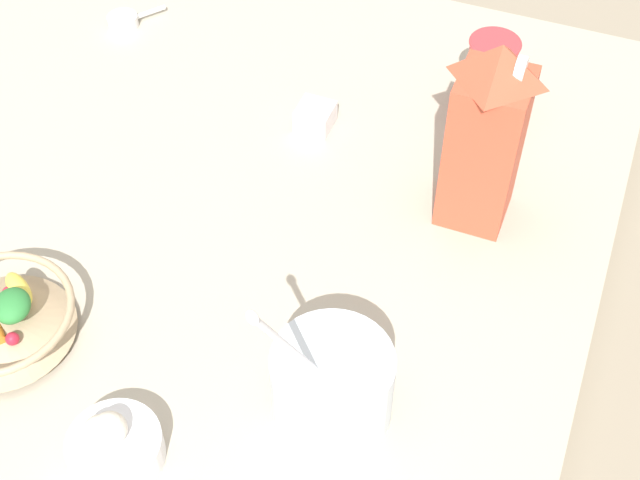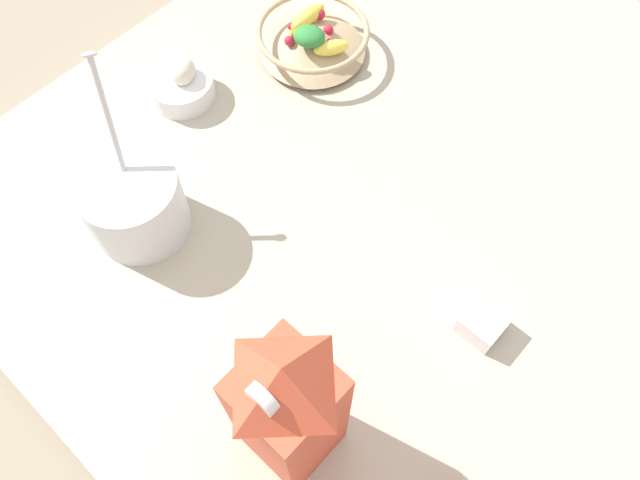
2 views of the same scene
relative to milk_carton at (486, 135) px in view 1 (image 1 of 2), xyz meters
The scene contains 8 objects.
ground_plane 0.45m from the milk_carton, 105.21° to the left, with size 6.00×6.00×0.00m, color gray.
countertop 0.44m from the milk_carton, 105.21° to the left, with size 1.19×1.19×0.04m.
milk_carton is the anchor object (origin of this frame).
yogurt_tub 0.39m from the milk_carton, 169.18° to the left, with size 0.15×0.14×0.26m.
drinking_cup 0.24m from the milk_carton, 10.28° to the left, with size 0.08×0.08×0.13m.
spice_jar 0.31m from the milk_carton, 72.43° to the left, with size 0.05×0.05×0.04m.
measuring_scoop 0.72m from the milk_carton, 73.02° to the left, with size 0.09×0.08×0.02m.
garlic_bowl 0.60m from the milk_carton, 151.72° to the left, with size 0.11×0.11×0.07m.
Camera 1 is at (-0.77, -0.51, 0.97)m, focal length 50.00 mm.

